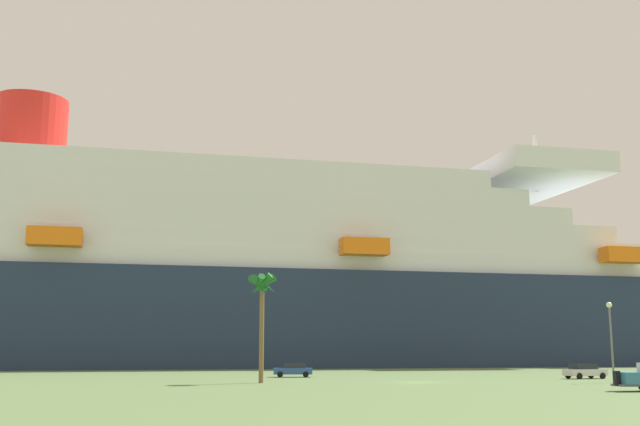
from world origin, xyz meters
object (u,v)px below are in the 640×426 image
at_px(palm_tree, 262,291).
at_px(parked_car_silver_sedan, 584,371).
at_px(cruise_ship, 215,284).
at_px(street_lamp, 611,330).
at_px(parked_car_blue_suv, 293,370).

distance_m(palm_tree, parked_car_silver_sedan, 36.80).
relative_size(cruise_ship, palm_tree, 24.07).
bearing_deg(street_lamp, parked_car_blue_suv, 145.43).
relative_size(street_lamp, parked_car_blue_suv, 1.67).
bearing_deg(parked_car_blue_suv, palm_tree, -110.48).
bearing_deg(parked_car_blue_suv, cruise_ship, 97.29).
xyz_separation_m(palm_tree, parked_car_blue_suv, (5.32, 14.23, -7.89)).
distance_m(cruise_ship, street_lamp, 79.64).
distance_m(cruise_ship, palm_tree, 65.90).
bearing_deg(parked_car_blue_suv, parked_car_silver_sedan, -18.99).
bearing_deg(parked_car_silver_sedan, palm_tree, -174.00).
height_order(street_lamp, parked_car_silver_sedan, street_lamp).
bearing_deg(street_lamp, cruise_ship, 116.22).
height_order(street_lamp, parked_car_blue_suv, street_lamp).
distance_m(cruise_ship, parked_car_silver_sedan, 73.41).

